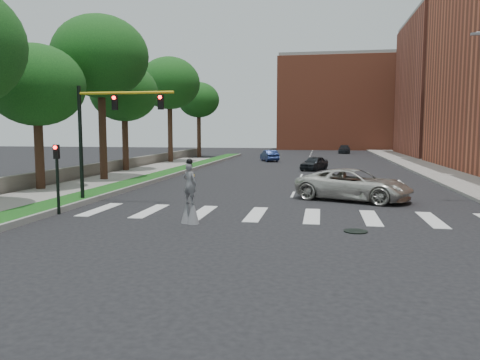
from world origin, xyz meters
TOP-DOWN VIEW (x-y plane):
  - ground_plane at (0.00, 0.00)m, footprint 160.00×160.00m
  - grass_median at (-11.50, 20.00)m, footprint 2.00×60.00m
  - median_curb at (-10.45, 20.00)m, footprint 0.20×60.00m
  - sidewalk_left at (-14.50, 10.00)m, footprint 4.00×60.00m
  - sidewalk_right at (12.50, 25.00)m, footprint 5.00×90.00m
  - stone_wall at (-17.00, 22.00)m, footprint 0.50×56.00m
  - manhole at (3.00, -2.00)m, footprint 0.90×0.90m
  - building_far at (22.00, 54.00)m, footprint 16.00×22.00m
  - building_backdrop at (6.00, 78.00)m, footprint 26.00×14.00m
  - traffic_signal at (-9.78, 3.00)m, footprint 5.30×0.23m
  - secondary_signal at (-10.30, -0.50)m, footprint 0.25×0.21m
  - stilt_performer at (-3.72, -1.50)m, footprint 0.81×0.65m
  - suv_crossing at (3.45, 6.27)m, footprint 6.90×5.00m
  - car_near at (0.99, 25.55)m, footprint 2.99×4.30m
  - car_mid at (-4.71, 37.75)m, footprint 2.86×4.48m
  - car_far at (5.42, 59.48)m, footprint 2.22×4.80m
  - tree_1 at (-15.90, 6.76)m, footprint 5.96×5.96m
  - tree_2 at (-14.59, 12.89)m, footprint 7.11×7.11m
  - tree_3 at (-16.21, 20.67)m, footprint 6.17×6.17m
  - tree_4 at (-15.77, 32.43)m, footprint 7.04×7.04m
  - tree_5 at (-15.53, 44.54)m, footprint 5.83×5.83m

SIDE VIEW (x-z plane):
  - ground_plane at x=0.00m, z-range 0.00..0.00m
  - manhole at x=3.00m, z-range 0.00..0.04m
  - sidewalk_left at x=-14.50m, z-range 0.00..0.18m
  - sidewalk_right at x=12.50m, z-range 0.00..0.18m
  - grass_median at x=-11.50m, z-range 0.00..0.25m
  - median_curb at x=-10.45m, z-range 0.00..0.28m
  - stone_wall at x=-17.00m, z-range 0.00..1.10m
  - car_far at x=5.42m, z-range 0.00..1.36m
  - car_near at x=0.99m, z-range 0.00..1.36m
  - car_mid at x=-4.71m, z-range 0.00..1.39m
  - suv_crossing at x=3.45m, z-range 0.00..1.75m
  - stilt_performer at x=-3.72m, z-range -0.31..2.41m
  - secondary_signal at x=-10.30m, z-range 0.33..3.56m
  - traffic_signal at x=-9.78m, z-range 1.05..7.25m
  - tree_1 at x=-15.90m, z-range 2.03..11.22m
  - tree_3 at x=-16.21m, z-range 2.29..12.19m
  - tree_5 at x=-15.53m, z-range 2.75..13.32m
  - building_backdrop at x=6.00m, z-range 0.00..18.00m
  - tree_4 at x=-15.77m, z-range 3.09..15.34m
  - tree_2 at x=-14.59m, z-range 3.09..15.40m
  - building_far at x=22.00m, z-range 0.00..20.00m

